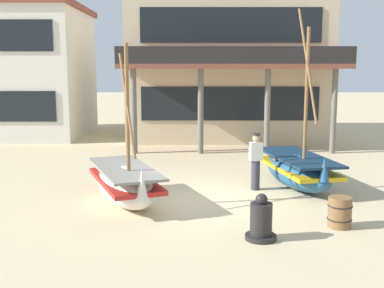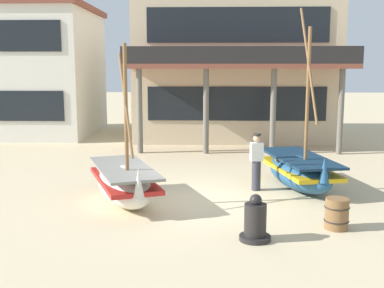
{
  "view_description": "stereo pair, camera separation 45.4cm",
  "coord_description": "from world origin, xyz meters",
  "px_view_note": "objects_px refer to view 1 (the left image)",
  "views": [
    {
      "loc": [
        0.01,
        -12.44,
        3.54
      ],
      "look_at": [
        0.0,
        1.0,
        1.4
      ],
      "focal_mm": 44.33,
      "sensor_mm": 36.0,
      "label": 1
    },
    {
      "loc": [
        0.46,
        -12.43,
        3.54
      ],
      "look_at": [
        0.0,
        1.0,
        1.4
      ],
      "focal_mm": 44.33,
      "sensor_mm": 36.0,
      "label": 2
    }
  ],
  "objects_px": {
    "fisherman_by_hull": "(256,162)",
    "wooden_barrel": "(340,212)",
    "fishing_boat_centre_large": "(125,183)",
    "capstan_winch": "(261,221)",
    "harbor_building_main": "(226,66)",
    "harbor_building_annex": "(15,71)",
    "fishing_boat_near_left": "(298,169)"
  },
  "relations": [
    {
      "from": "fisherman_by_hull",
      "to": "wooden_barrel",
      "type": "relative_size",
      "value": 2.41
    },
    {
      "from": "fishing_boat_centre_large",
      "to": "capstan_winch",
      "type": "relative_size",
      "value": 4.22
    },
    {
      "from": "harbor_building_main",
      "to": "harbor_building_annex",
      "type": "distance_m",
      "value": 11.26
    },
    {
      "from": "fisherman_by_hull",
      "to": "harbor_building_annex",
      "type": "height_order",
      "value": "harbor_building_annex"
    },
    {
      "from": "capstan_winch",
      "to": "harbor_building_annex",
      "type": "height_order",
      "value": "harbor_building_annex"
    },
    {
      "from": "capstan_winch",
      "to": "fisherman_by_hull",
      "type": "bearing_deg",
      "value": 84.07
    },
    {
      "from": "harbor_building_main",
      "to": "fishing_boat_centre_large",
      "type": "bearing_deg",
      "value": -105.14
    },
    {
      "from": "fishing_boat_near_left",
      "to": "wooden_barrel",
      "type": "relative_size",
      "value": 7.53
    },
    {
      "from": "fishing_boat_centre_large",
      "to": "wooden_barrel",
      "type": "height_order",
      "value": "fishing_boat_centre_large"
    },
    {
      "from": "harbor_building_annex",
      "to": "harbor_building_main",
      "type": "bearing_deg",
      "value": -1.55
    },
    {
      "from": "harbor_building_main",
      "to": "capstan_winch",
      "type": "bearing_deg",
      "value": -91.14
    },
    {
      "from": "fishing_boat_centre_large",
      "to": "fisherman_by_hull",
      "type": "relative_size",
      "value": 2.47
    },
    {
      "from": "fishing_boat_centre_large",
      "to": "capstan_winch",
      "type": "height_order",
      "value": "fishing_boat_centre_large"
    },
    {
      "from": "fisherman_by_hull",
      "to": "capstan_winch",
      "type": "height_order",
      "value": "fisherman_by_hull"
    },
    {
      "from": "wooden_barrel",
      "to": "harbor_building_annex",
      "type": "xyz_separation_m",
      "value": [
        -12.82,
        15.34,
        3.07
      ]
    },
    {
      "from": "capstan_winch",
      "to": "wooden_barrel",
      "type": "distance_m",
      "value": 2.04
    },
    {
      "from": "fishing_boat_near_left",
      "to": "harbor_building_main",
      "type": "height_order",
      "value": "harbor_building_main"
    },
    {
      "from": "capstan_winch",
      "to": "harbor_building_main",
      "type": "bearing_deg",
      "value": 88.86
    },
    {
      "from": "fishing_boat_centre_large",
      "to": "harbor_building_annex",
      "type": "xyz_separation_m",
      "value": [
        -7.71,
        13.36,
        2.87
      ]
    },
    {
      "from": "fisherman_by_hull",
      "to": "harbor_building_main",
      "type": "xyz_separation_m",
      "value": [
        -0.12,
        11.66,
        2.86
      ]
    },
    {
      "from": "fishing_boat_near_left",
      "to": "fisherman_by_hull",
      "type": "distance_m",
      "value": 1.36
    },
    {
      "from": "fishing_boat_centre_large",
      "to": "harbor_building_main",
      "type": "height_order",
      "value": "harbor_building_main"
    },
    {
      "from": "fisherman_by_hull",
      "to": "harbor_building_annex",
      "type": "distance_m",
      "value": 16.7
    },
    {
      "from": "wooden_barrel",
      "to": "capstan_winch",
      "type": "bearing_deg",
      "value": -157.73
    },
    {
      "from": "fisherman_by_hull",
      "to": "harbor_building_annex",
      "type": "xyz_separation_m",
      "value": [
        -11.36,
        11.97,
        2.59
      ]
    },
    {
      "from": "harbor_building_annex",
      "to": "fishing_boat_centre_large",
      "type": "bearing_deg",
      "value": -60.0
    },
    {
      "from": "harbor_building_main",
      "to": "harbor_building_annex",
      "type": "relative_size",
      "value": 1.32
    },
    {
      "from": "fishing_boat_centre_large",
      "to": "harbor_building_annex",
      "type": "relative_size",
      "value": 0.54
    },
    {
      "from": "fishing_boat_centre_large",
      "to": "fisherman_by_hull",
      "type": "bearing_deg",
      "value": 20.95
    },
    {
      "from": "fishing_boat_near_left",
      "to": "harbor_building_annex",
      "type": "relative_size",
      "value": 0.69
    },
    {
      "from": "fishing_boat_near_left",
      "to": "harbor_building_annex",
      "type": "xyz_separation_m",
      "value": [
        -12.67,
        11.68,
        2.87
      ]
    },
    {
      "from": "fishing_boat_centre_large",
      "to": "wooden_barrel",
      "type": "xyz_separation_m",
      "value": [
        5.1,
        -1.97,
        -0.2
      ]
    }
  ]
}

